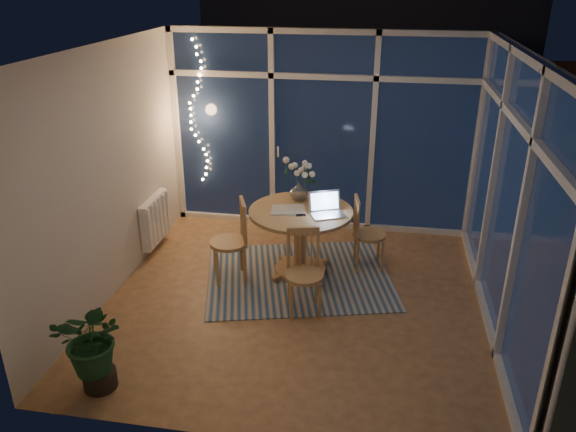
# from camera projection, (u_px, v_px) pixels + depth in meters

# --- Properties ---
(floor) EXTENTS (4.00, 4.00, 0.00)m
(floor) POSITION_uv_depth(u_px,v_px,m) (298.00, 300.00, 6.01)
(floor) COLOR brown
(floor) RESTS_ON ground
(ceiling) EXTENTS (4.00, 4.00, 0.00)m
(ceiling) POSITION_uv_depth(u_px,v_px,m) (300.00, 49.00, 4.97)
(ceiling) COLOR white
(ceiling) RESTS_ON wall_back
(wall_back) EXTENTS (4.00, 0.04, 2.60)m
(wall_back) POSITION_uv_depth(u_px,v_px,m) (322.00, 133.00, 7.29)
(wall_back) COLOR beige
(wall_back) RESTS_ON floor
(wall_front) EXTENTS (4.00, 0.04, 2.60)m
(wall_front) POSITION_uv_depth(u_px,v_px,m) (253.00, 292.00, 3.68)
(wall_front) COLOR beige
(wall_front) RESTS_ON floor
(wall_left) EXTENTS (0.04, 4.00, 2.60)m
(wall_left) POSITION_uv_depth(u_px,v_px,m) (108.00, 175.00, 5.80)
(wall_left) COLOR beige
(wall_left) RESTS_ON floor
(wall_right) EXTENTS (0.04, 4.00, 2.60)m
(wall_right) POSITION_uv_depth(u_px,v_px,m) (513.00, 199.00, 5.18)
(wall_right) COLOR beige
(wall_right) RESTS_ON floor
(window_wall_back) EXTENTS (4.00, 0.10, 2.60)m
(window_wall_back) POSITION_uv_depth(u_px,v_px,m) (322.00, 134.00, 7.26)
(window_wall_back) COLOR silver
(window_wall_back) RESTS_ON floor
(window_wall_right) EXTENTS (0.10, 4.00, 2.60)m
(window_wall_right) POSITION_uv_depth(u_px,v_px,m) (508.00, 199.00, 5.19)
(window_wall_right) COLOR silver
(window_wall_right) RESTS_ON floor
(radiator) EXTENTS (0.10, 0.70, 0.58)m
(radiator) POSITION_uv_depth(u_px,v_px,m) (155.00, 219.00, 6.96)
(radiator) COLOR white
(radiator) RESTS_ON wall_left
(fairy_lights) EXTENTS (0.24, 0.10, 1.85)m
(fairy_lights) POSITION_uv_depth(u_px,v_px,m) (197.00, 113.00, 7.35)
(fairy_lights) COLOR #FAB464
(fairy_lights) RESTS_ON window_wall_back
(garden_patio) EXTENTS (12.00, 6.00, 0.10)m
(garden_patio) POSITION_uv_depth(u_px,v_px,m) (365.00, 163.00, 10.47)
(garden_patio) COLOR black
(garden_patio) RESTS_ON ground
(garden_fence) EXTENTS (11.00, 0.08, 1.80)m
(garden_fence) POSITION_uv_depth(u_px,v_px,m) (343.00, 105.00, 10.61)
(garden_fence) COLOR #3C2516
(garden_fence) RESTS_ON ground
(neighbour_roof) EXTENTS (7.00, 3.00, 2.20)m
(neighbour_roof) POSITION_uv_depth(u_px,v_px,m) (369.00, 20.00, 12.75)
(neighbour_roof) COLOR #31353B
(neighbour_roof) RESTS_ON ground
(garden_shrubs) EXTENTS (0.90, 0.90, 0.90)m
(garden_shrubs) POSITION_uv_depth(u_px,v_px,m) (281.00, 159.00, 9.02)
(garden_shrubs) COLOR black
(garden_shrubs) RESTS_ON ground
(rug) EXTENTS (2.43, 2.13, 0.01)m
(rug) POSITION_uv_depth(u_px,v_px,m) (299.00, 276.00, 6.46)
(rug) COLOR #C0B19C
(rug) RESTS_ON floor
(dining_table) EXTENTS (1.42, 1.42, 0.79)m
(dining_table) POSITION_uv_depth(u_px,v_px,m) (300.00, 242.00, 6.39)
(dining_table) COLOR #AB874D
(dining_table) RESTS_ON floor
(chair_left) EXTENTS (0.58, 0.58, 0.96)m
(chair_left) POSITION_uv_depth(u_px,v_px,m) (229.00, 241.00, 6.23)
(chair_left) COLOR #AB874D
(chair_left) RESTS_ON floor
(chair_right) EXTENTS (0.48, 0.48, 0.89)m
(chair_right) POSITION_uv_depth(u_px,v_px,m) (369.00, 233.00, 6.50)
(chair_right) COLOR #AB874D
(chair_right) RESTS_ON floor
(chair_front) EXTENTS (0.50, 0.50, 0.90)m
(chair_front) POSITION_uv_depth(u_px,v_px,m) (304.00, 273.00, 5.63)
(chair_front) COLOR #AB874D
(chair_front) RESTS_ON floor
(laptop) EXTENTS (0.44, 0.42, 0.26)m
(laptop) POSITION_uv_depth(u_px,v_px,m) (328.00, 204.00, 6.05)
(laptop) COLOR silver
(laptop) RESTS_ON dining_table
(flower_vase) EXTENTS (0.25, 0.25, 0.21)m
(flower_vase) POSITION_uv_depth(u_px,v_px,m) (299.00, 191.00, 6.47)
(flower_vase) COLOR silver
(flower_vase) RESTS_ON dining_table
(bowl) EXTENTS (0.19, 0.19, 0.04)m
(bowl) POSITION_uv_depth(u_px,v_px,m) (329.00, 203.00, 6.38)
(bowl) COLOR white
(bowl) RESTS_ON dining_table
(newspapers) EXTENTS (0.37, 0.28, 0.01)m
(newspapers) POSITION_uv_depth(u_px,v_px,m) (291.00, 210.00, 6.23)
(newspapers) COLOR silver
(newspapers) RESTS_ON dining_table
(phone) EXTENTS (0.11, 0.08, 0.01)m
(phone) POSITION_uv_depth(u_px,v_px,m) (301.00, 215.00, 6.10)
(phone) COLOR black
(phone) RESTS_ON dining_table
(potted_plant) EXTENTS (0.54, 0.47, 0.76)m
(potted_plant) POSITION_uv_depth(u_px,v_px,m) (95.00, 350.00, 4.60)
(potted_plant) COLOR #184322
(potted_plant) RESTS_ON floor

